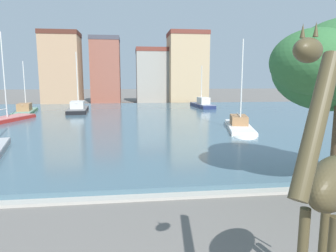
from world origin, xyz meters
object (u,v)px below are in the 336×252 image
giraffe_statue (330,190)px  sailboat_white (240,128)px  sailboat_navy (201,105)px  sailboat_green (26,111)px  sailboat_red (9,120)px  sailboat_black (78,109)px

giraffe_statue → sailboat_white: 20.95m
giraffe_statue → sailboat_navy: sailboat_navy is taller
sailboat_white → sailboat_green: (-23.07, 17.17, 0.03)m
sailboat_red → sailboat_navy: bearing=28.6°
sailboat_green → sailboat_black: bearing=1.0°
sailboat_green → sailboat_black: sailboat_black is taller
giraffe_statue → sailboat_navy: bearing=79.6°
sailboat_black → sailboat_red: bearing=-124.0°
sailboat_white → sailboat_navy: size_ratio=1.07×
sailboat_navy → sailboat_red: sailboat_red is taller
sailboat_navy → sailboat_green: 25.27m
sailboat_green → sailboat_red: bearing=-83.4°
sailboat_navy → sailboat_black: 18.66m
sailboat_navy → sailboat_green: bearing=-169.5°
sailboat_red → sailboat_black: sailboat_red is taller
sailboat_red → sailboat_green: 8.49m
giraffe_statue → sailboat_red: (-16.17, 28.71, -2.30)m
sailboat_white → sailboat_green: sailboat_white is taller
giraffe_statue → sailboat_white: (5.92, 19.98, -2.21)m
giraffe_statue → sailboat_navy: size_ratio=0.62×
sailboat_navy → sailboat_green: size_ratio=0.88×
sailboat_white → sailboat_red: bearing=158.4°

